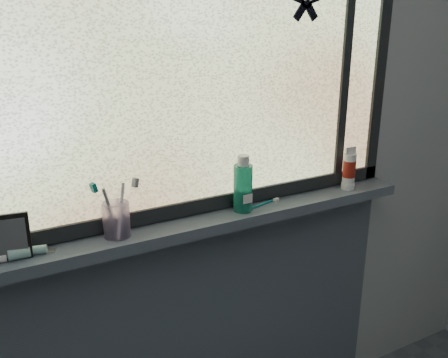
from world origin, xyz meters
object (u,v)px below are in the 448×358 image
mouthwash_bottle (243,183)px  cream_tube (349,167)px  toothbrush_cup (116,220)px  vanity_mirror (10,237)px

mouthwash_bottle → cream_tube: size_ratio=1.38×
toothbrush_cup → mouthwash_bottle: mouthwash_bottle is taller
mouthwash_bottle → cream_tube: 0.48m
mouthwash_bottle → toothbrush_cup: bearing=178.6°
mouthwash_bottle → cream_tube: bearing=-0.6°
vanity_mirror → cream_tube: (1.24, -0.02, 0.02)m
vanity_mirror → mouthwash_bottle: mouthwash_bottle is taller
toothbrush_cup → mouthwash_bottle: (0.45, -0.01, 0.05)m
toothbrush_cup → cream_tube: size_ratio=0.91×
toothbrush_cup → mouthwash_bottle: 0.45m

